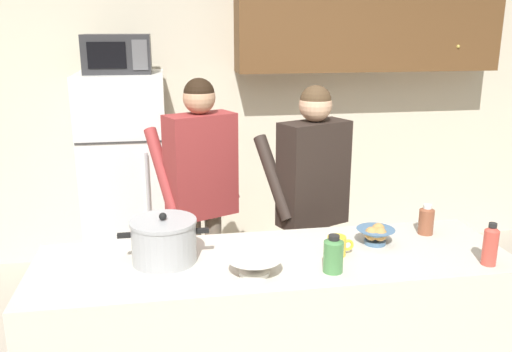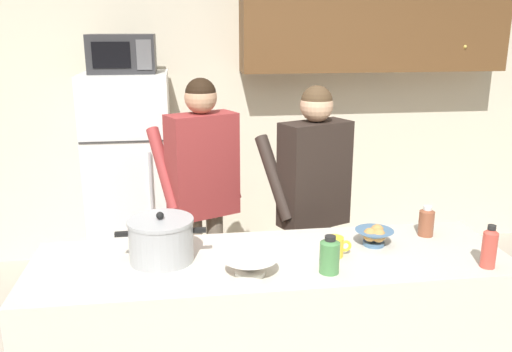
% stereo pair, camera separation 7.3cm
% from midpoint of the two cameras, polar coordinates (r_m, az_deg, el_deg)
% --- Properties ---
extents(back_wall_unit, '(6.00, 0.48, 2.60)m').
position_cam_midpoint_polar(back_wall_unit, '(4.64, 0.62, 8.96)').
color(back_wall_unit, beige).
rests_on(back_wall_unit, ground).
extents(kitchen_island, '(2.27, 0.68, 0.92)m').
position_cam_midpoint_polar(kitchen_island, '(2.80, 2.44, -17.28)').
color(kitchen_island, silver).
rests_on(kitchen_island, ground).
extents(refrigerator, '(0.64, 0.68, 1.65)m').
position_cam_midpoint_polar(refrigerator, '(4.33, -12.72, -0.23)').
color(refrigerator, white).
rests_on(refrigerator, ground).
extents(microwave, '(0.48, 0.37, 0.28)m').
position_cam_midpoint_polar(microwave, '(4.16, -13.56, 12.56)').
color(microwave, '#2D2D30').
rests_on(microwave, refrigerator).
extents(person_near_pot, '(0.62, 0.56, 1.68)m').
position_cam_midpoint_polar(person_near_pot, '(3.38, -5.12, -0.25)').
color(person_near_pot, '#726656').
rests_on(person_near_pot, ground).
extents(person_by_sink, '(0.61, 0.56, 1.65)m').
position_cam_midpoint_polar(person_by_sink, '(3.27, 6.76, -1.30)').
color(person_by_sink, black).
rests_on(person_by_sink, ground).
extents(cooking_pot, '(0.42, 0.31, 0.24)m').
position_cam_midpoint_polar(cooking_pot, '(2.54, -9.25, -6.72)').
color(cooking_pot, '#ADAFB5').
rests_on(cooking_pot, kitchen_island).
extents(coffee_mug, '(0.13, 0.09, 0.10)m').
position_cam_midpoint_polar(coffee_mug, '(2.60, 9.19, -7.44)').
color(coffee_mug, yellow).
rests_on(coffee_mug, kitchen_island).
extents(bread_bowl, '(0.19, 0.19, 0.10)m').
position_cam_midpoint_polar(bread_bowl, '(2.76, 13.26, -6.21)').
color(bread_bowl, '#4C7299').
rests_on(bread_bowl, kitchen_island).
extents(empty_bowl, '(0.25, 0.25, 0.08)m').
position_cam_midpoint_polar(empty_bowl, '(2.39, 0.25, -9.46)').
color(empty_bowl, white).
rests_on(empty_bowl, kitchen_island).
extents(bottle_near_edge, '(0.09, 0.09, 0.17)m').
position_cam_midpoint_polar(bottle_near_edge, '(2.42, 8.72, -8.29)').
color(bottle_near_edge, '#4C8C4C').
rests_on(bottle_near_edge, kitchen_island).
extents(bottle_mid_counter, '(0.08, 0.08, 0.16)m').
position_cam_midpoint_polar(bottle_mid_counter, '(2.95, 18.39, -4.58)').
color(bottle_mid_counter, brown).
rests_on(bottle_mid_counter, kitchen_island).
extents(bottle_far_corner, '(0.07, 0.07, 0.20)m').
position_cam_midpoint_polar(bottle_far_corner, '(2.67, 24.35, -6.90)').
color(bottle_far_corner, '#D84C3F').
rests_on(bottle_far_corner, kitchen_island).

